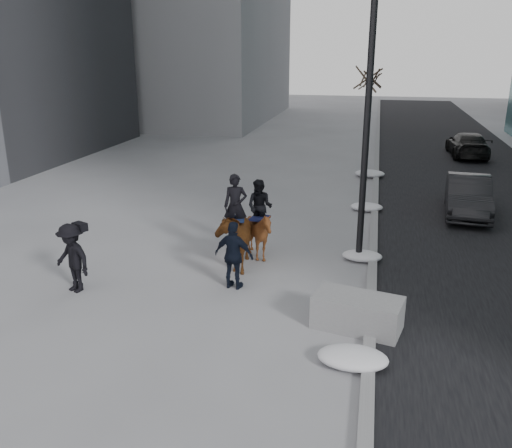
% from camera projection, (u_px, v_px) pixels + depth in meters
% --- Properties ---
extents(ground, '(120.00, 120.00, 0.00)m').
position_uv_depth(ground, '(245.00, 297.00, 13.22)').
color(ground, gray).
rests_on(ground, ground).
extents(road, '(8.00, 90.00, 0.01)m').
position_uv_depth(road, '(480.00, 204.00, 21.07)').
color(road, black).
rests_on(road, ground).
extents(curb, '(0.25, 90.00, 0.12)m').
position_uv_depth(curb, '(375.00, 197.00, 21.87)').
color(curb, gray).
rests_on(curb, ground).
extents(planter, '(2.01, 1.32, 0.74)m').
position_uv_depth(planter, '(357.00, 313.00, 11.65)').
color(planter, gray).
rests_on(planter, ground).
extents(car_near, '(1.85, 4.36, 1.40)m').
position_uv_depth(car_near, '(468.00, 196.00, 19.59)').
color(car_near, black).
rests_on(car_near, ground).
extents(car_far, '(1.97, 4.67, 1.35)m').
position_uv_depth(car_far, '(468.00, 145.00, 30.14)').
color(car_far, black).
rests_on(car_far, ground).
extents(tree_near, '(1.20, 1.20, 5.51)m').
position_uv_depth(tree_near, '(366.00, 120.00, 24.04)').
color(tree_near, '#3A2C22').
rests_on(tree_near, ground).
extents(tree_far, '(1.20, 1.20, 4.94)m').
position_uv_depth(tree_far, '(369.00, 111.00, 29.96)').
color(tree_far, '#35261F').
rests_on(tree_far, ground).
extents(mounted_left, '(1.27, 2.12, 2.57)m').
position_uv_depth(mounted_left, '(235.00, 233.00, 14.88)').
color(mounted_left, '#4B260F').
rests_on(mounted_left, ground).
extents(mounted_right, '(1.41, 1.53, 2.30)m').
position_uv_depth(mounted_right, '(259.00, 228.00, 15.38)').
color(mounted_right, '#512810').
rests_on(mounted_right, ground).
extents(feeder, '(1.09, 0.94, 1.75)m').
position_uv_depth(feeder, '(234.00, 255.00, 13.47)').
color(feeder, black).
rests_on(feeder, ground).
extents(camera_crew, '(1.30, 1.05, 1.75)m').
position_uv_depth(camera_crew, '(72.00, 258.00, 13.30)').
color(camera_crew, black).
rests_on(camera_crew, ground).
extents(lamppost, '(0.25, 2.87, 9.09)m').
position_uv_depth(lamppost, '(370.00, 80.00, 14.18)').
color(lamppost, black).
rests_on(lamppost, ground).
extents(snow_piles, '(1.39, 17.14, 0.35)m').
position_uv_depth(snow_piles, '(365.00, 225.00, 18.06)').
color(snow_piles, silver).
rests_on(snow_piles, ground).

